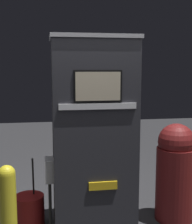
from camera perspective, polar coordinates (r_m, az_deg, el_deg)
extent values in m
cube|color=#28282D|center=(3.47, -0.31, -12.73)|extent=(0.87, 0.45, 0.99)
cube|color=#28282D|center=(3.25, -0.32, 4.06)|extent=(0.87, 0.45, 1.03)
cube|color=#99999E|center=(3.26, -0.33, 13.45)|extent=(0.90, 0.48, 0.04)
cube|color=black|center=(3.02, 0.36, 4.73)|extent=(0.47, 0.01, 0.31)
cube|color=beige|center=(3.01, 0.39, 4.72)|extent=(0.44, 0.01, 0.28)
cube|color=silver|center=(3.03, 0.37, 1.03)|extent=(0.77, 0.02, 0.06)
cube|color=gold|center=(3.24, 1.30, -13.33)|extent=(0.29, 0.02, 0.08)
cube|color=#99999E|center=(3.28, -8.52, -10.42)|extent=(0.09, 0.20, 0.23)
cylinder|color=black|center=(3.35, -8.37, -16.60)|extent=(0.03, 0.03, 0.48)
cylinder|color=yellow|center=(3.16, -15.74, -17.40)|extent=(0.16, 0.16, 0.77)
sphere|color=yellow|center=(3.02, -16.03, -10.79)|extent=(0.16, 0.16, 0.16)
cylinder|color=maroon|center=(3.75, 14.21, -12.61)|extent=(0.43, 0.43, 0.84)
sphere|color=maroon|center=(3.60, 14.48, -5.30)|extent=(0.41, 0.41, 0.41)
cylinder|color=maroon|center=(3.65, -12.04, -17.28)|extent=(0.32, 0.32, 0.35)
cylinder|color=black|center=(3.50, -11.43, -11.63)|extent=(0.02, 0.11, 0.45)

